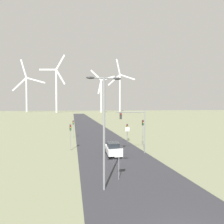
{
  "coord_description": "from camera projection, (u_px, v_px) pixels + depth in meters",
  "views": [
    {
      "loc": [
        -5.64,
        -6.86,
        6.86
      ],
      "look_at": [
        0.0,
        18.14,
        6.08
      ],
      "focal_mm": 28.0,
      "sensor_mm": 36.0,
      "label": 1
    }
  ],
  "objects": [
    {
      "name": "road_surface",
      "position": [
        91.0,
        128.0,
        54.93
      ],
      "size": [
        10.0,
        240.0,
        0.01
      ],
      "color": "#2D2D33",
      "rests_on": "ground"
    },
    {
      "name": "wind_turbine_right",
      "position": [
        120.0,
        89.0,
        250.81
      ],
      "size": [
        38.83,
        7.69,
        75.4
      ],
      "color": "silver",
      "rests_on": "ground"
    },
    {
      "name": "wind_turbine_far_left",
      "position": [
        27.0,
        90.0,
        222.28
      ],
      "size": [
        40.29,
        2.95,
        66.77
      ],
      "color": "silver",
      "rests_on": "ground"
    },
    {
      "name": "car_approaching",
      "position": [
        113.0,
        149.0,
        24.76
      ],
      "size": [
        2.04,
        4.2,
        1.83
      ],
      "color": "white",
      "rests_on": "ground"
    },
    {
      "name": "streetlamp",
      "position": [
        104.0,
        119.0,
        14.24
      ],
      "size": [
        2.89,
        0.32,
        9.27
      ],
      "color": "gray",
      "rests_on": "ground"
    },
    {
      "name": "traffic_light_post_mid_left",
      "position": [
        73.0,
        125.0,
        38.35
      ],
      "size": [
        0.28,
        0.33,
        3.84
      ],
      "color": "gray",
      "rests_on": "ground"
    },
    {
      "name": "stop_sign_near",
      "position": [
        119.0,
        158.0,
        16.36
      ],
      "size": [
        0.81,
        0.07,
        2.93
      ],
      "color": "gray",
      "rests_on": "ground"
    },
    {
      "name": "traffic_light_post_mid_right",
      "position": [
        143.0,
        127.0,
        29.89
      ],
      "size": [
        0.28,
        0.34,
        4.59
      ],
      "color": "gray",
      "rests_on": "ground"
    },
    {
      "name": "stop_sign_far",
      "position": [
        127.0,
        132.0,
        33.49
      ],
      "size": [
        0.81,
        0.07,
        2.95
      ],
      "color": "gray",
      "rests_on": "ground"
    },
    {
      "name": "wind_turbine_left",
      "position": [
        56.0,
        86.0,
        204.23
      ],
      "size": [
        29.87,
        6.72,
        67.77
      ],
      "color": "silver",
      "rests_on": "ground"
    },
    {
      "name": "traffic_light_post_near_left",
      "position": [
        70.0,
        131.0,
        27.35
      ],
      "size": [
        0.28,
        0.34,
        4.06
      ],
      "color": "gray",
      "rests_on": "ground"
    },
    {
      "name": "traffic_light_mast_overhead",
      "position": [
        135.0,
        123.0,
        25.45
      ],
      "size": [
        4.4,
        0.35,
        6.33
      ],
      "color": "gray",
      "rests_on": "ground"
    },
    {
      "name": "traffic_light_post_near_right",
      "position": [
        127.0,
        129.0,
        34.3
      ],
      "size": [
        0.28,
        0.34,
        3.44
      ],
      "color": "gray",
      "rests_on": "ground"
    },
    {
      "name": "wind_turbine_center",
      "position": [
        101.0,
        92.0,
        210.51
      ],
      "size": [
        29.53,
        2.6,
        50.98
      ],
      "color": "silver",
      "rests_on": "ground"
    }
  ]
}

